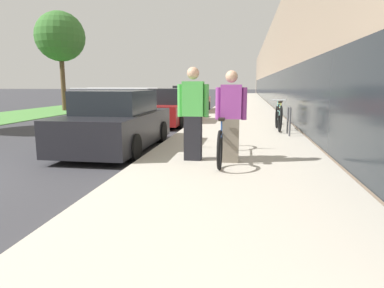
# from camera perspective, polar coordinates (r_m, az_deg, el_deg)

# --- Properties ---
(sidewalk_slab) EXTENTS (3.87, 70.00, 0.13)m
(sidewalk_slab) POSITION_cam_1_polar(r_m,az_deg,el_deg) (25.24, 8.52, 6.26)
(sidewalk_slab) COLOR #BCB5A5
(sidewalk_slab) RESTS_ON ground
(storefront_facade) EXTENTS (10.01, 70.00, 6.29)m
(storefront_facade) POSITION_cam_1_polar(r_m,az_deg,el_deg) (33.91, 20.91, 11.83)
(storefront_facade) COLOR gray
(storefront_facade) RESTS_ON ground
(lawn_strip) EXTENTS (4.45, 70.00, 0.03)m
(lawn_strip) POSITION_cam_1_polar(r_m,az_deg,el_deg) (31.58, -13.36, 6.72)
(lawn_strip) COLOR #518E42
(lawn_strip) RESTS_ON ground
(tandem_bicycle) EXTENTS (0.52, 2.78, 0.89)m
(tandem_bicycle) POSITION_cam_1_polar(r_m,az_deg,el_deg) (7.05, 5.28, 0.76)
(tandem_bicycle) COLOR black
(tandem_bicycle) RESTS_ON sidewalk_slab
(person_rider) EXTENTS (0.60, 0.23, 1.76)m
(person_rider) POSITION_cam_1_polar(r_m,az_deg,el_deg) (6.62, 6.49, 4.53)
(person_rider) COLOR #756B5B
(person_rider) RESTS_ON sidewalk_slab
(person_bystander) EXTENTS (0.62, 0.24, 1.83)m
(person_bystander) POSITION_cam_1_polar(r_m,az_deg,el_deg) (6.77, 0.18, 5.02)
(person_bystander) COLOR black
(person_bystander) RESTS_ON sidewalk_slab
(bike_rack_hoop) EXTENTS (0.05, 0.60, 0.84)m
(bike_rack_hoop) POSITION_cam_1_polar(r_m,az_deg,el_deg) (10.64, 15.86, 4.23)
(bike_rack_hoop) COLOR #4C4C51
(bike_rack_hoop) RESTS_ON sidewalk_slab
(cruiser_bike_nearest) EXTENTS (0.52, 1.84, 0.98)m
(cruiser_bike_nearest) POSITION_cam_1_polar(r_m,az_deg,el_deg) (11.68, 14.21, 4.26)
(cruiser_bike_nearest) COLOR black
(cruiser_bike_nearest) RESTS_ON sidewalk_slab
(cruiser_bike_middle) EXTENTS (0.52, 1.77, 0.91)m
(cruiser_bike_middle) POSITION_cam_1_polar(r_m,az_deg,el_deg) (13.96, 14.41, 5.02)
(cruiser_bike_middle) COLOR black
(cruiser_bike_middle) RESTS_ON sidewalk_slab
(parked_sedan_curbside) EXTENTS (1.90, 4.08, 1.55)m
(parked_sedan_curbside) POSITION_cam_1_polar(r_m,az_deg,el_deg) (8.75, -12.43, 3.44)
(parked_sedan_curbside) COLOR black
(parked_sedan_curbside) RESTS_ON ground
(vintage_roadster_curbside) EXTENTS (1.90, 4.56, 1.47)m
(vintage_roadster_curbside) POSITION_cam_1_polar(r_m,az_deg,el_deg) (14.21, -4.45, 6.00)
(vintage_roadster_curbside) COLOR maroon
(vintage_roadster_curbside) RESTS_ON ground
(parked_sedan_far) EXTENTS (1.99, 4.17, 1.55)m
(parked_sedan_far) POSITION_cam_1_polar(r_m,az_deg,el_deg) (19.85, -0.28, 7.23)
(parked_sedan_far) COLOR maroon
(parked_sedan_far) RESTS_ON ground
(street_tree_far) EXTENTS (2.96, 2.96, 5.95)m
(street_tree_far) POSITION_cam_1_polar(r_m,az_deg,el_deg) (23.02, -21.12, 16.31)
(street_tree_far) COLOR brown
(street_tree_far) RESTS_ON ground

